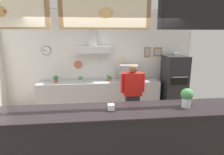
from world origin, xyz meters
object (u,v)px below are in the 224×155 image
object	(u,v)px
potted_oregano	(141,76)
potted_rosemary	(81,79)
pizza_oven	(174,83)
basil_vase	(187,97)
shop_worker	(132,95)
potted_basil	(56,78)
potted_sage	(109,77)
espresso_machine	(129,73)
napkin_holder	(111,107)

from	to	relation	value
potted_oregano	potted_rosemary	distance (m)	1.80
pizza_oven	basil_vase	distance (m)	2.56
shop_worker	potted_basil	world-z (taller)	shop_worker
potted_sage	potted_rosemary	xyz separation A→B (m)	(-0.84, -0.02, -0.01)
potted_rosemary	basil_vase	world-z (taller)	basil_vase
potted_oregano	potted_rosemary	bearing A→B (deg)	-179.51
espresso_machine	potted_rosemary	size ratio (longest dim) A/B	3.11
espresso_machine	potted_basil	size ratio (longest dim) A/B	2.65
espresso_machine	potted_oregano	xyz separation A→B (m)	(0.40, 0.06, -0.10)
potted_basil	napkin_holder	bearing A→B (deg)	-61.89
potted_sage	basil_vase	world-z (taller)	basil_vase
espresso_machine	potted_sage	distance (m)	0.58
shop_worker	espresso_machine	size ratio (longest dim) A/B	2.92
shop_worker	basil_vase	distance (m)	1.44
pizza_oven	potted_oregano	xyz separation A→B (m)	(-0.99, 0.14, 0.22)
shop_worker	potted_rosemary	world-z (taller)	shop_worker
pizza_oven	potted_sage	distance (m)	1.96
pizza_oven	potted_rosemary	xyz separation A→B (m)	(-2.79, 0.12, 0.17)
potted_rosemary	potted_basil	bearing A→B (deg)	179.76
shop_worker	basil_vase	size ratio (longest dim) A/B	4.79
napkin_holder	basil_vase	bearing A→B (deg)	0.30
potted_sage	potted_basil	bearing A→B (deg)	-179.55
potted_sage	espresso_machine	bearing A→B (deg)	-5.73
potted_sage	potted_oregano	size ratio (longest dim) A/B	0.79
pizza_oven	espresso_machine	xyz separation A→B (m)	(-1.38, 0.08, 0.32)
shop_worker	potted_oregano	bearing A→B (deg)	-113.18
pizza_oven	potted_sage	world-z (taller)	pizza_oven
potted_rosemary	pizza_oven	bearing A→B (deg)	-2.57
potted_oregano	shop_worker	bearing A→B (deg)	-112.80
potted_oregano	potted_basil	bearing A→B (deg)	-179.72
potted_rosemary	potted_sage	bearing A→B (deg)	1.03
potted_rosemary	potted_oregano	bearing A→B (deg)	0.49
pizza_oven	basil_vase	size ratio (longest dim) A/B	5.26
potted_sage	potted_oregano	distance (m)	0.96
espresso_machine	potted_basil	world-z (taller)	espresso_machine
espresso_machine	basil_vase	world-z (taller)	espresso_machine
pizza_oven	potted_oregano	distance (m)	1.02
shop_worker	napkin_holder	xyz separation A→B (m)	(-0.63, -1.25, 0.23)
espresso_machine	potted_sage	bearing A→B (deg)	174.27
napkin_holder	potted_sage	bearing A→B (deg)	85.32
shop_worker	basil_vase	bearing A→B (deg)	117.34
espresso_machine	potted_basil	distance (m)	2.11
potted_sage	potted_rosemary	size ratio (longest dim) A/B	1.13
potted_sage	pizza_oven	bearing A→B (deg)	-4.12
potted_basil	potted_oregano	distance (m)	2.51
basil_vase	espresso_machine	bearing A→B (deg)	101.79
napkin_holder	potted_oregano	bearing A→B (deg)	65.16
espresso_machine	potted_oregano	world-z (taller)	espresso_machine
napkin_holder	shop_worker	bearing A→B (deg)	63.14
potted_basil	espresso_machine	bearing A→B (deg)	-1.20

